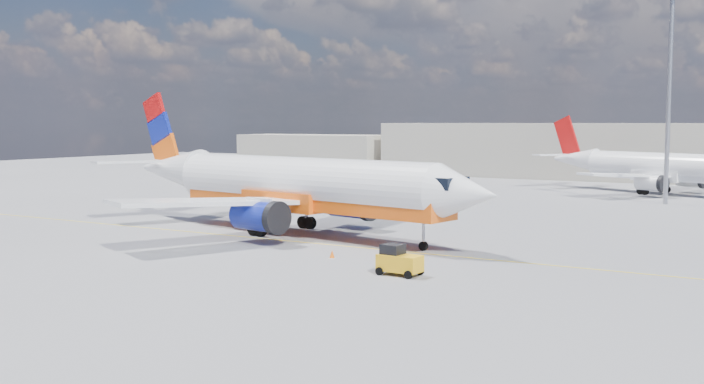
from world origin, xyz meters
The scene contains 9 objects.
ground centered at (0.00, 0.00, 0.00)m, with size 240.00×240.00×0.00m, color slate.
taxi_line centered at (0.00, 3.00, 0.01)m, with size 70.00×0.15×0.01m, color yellow.
terminal_main centered at (5.00, 75.00, 4.00)m, with size 70.00×14.00×8.00m, color #B8B09E.
terminal_annex centered at (-45.00, 72.00, 3.00)m, with size 26.00×10.00×6.00m, color #B8B09E.
main_jet centered at (-4.20, 6.10, 3.60)m, with size 35.76×27.72×10.79m.
second_jet centered at (13.96, 53.20, 3.00)m, with size 29.22×22.00×9.01m.
gse_tug centered at (9.64, -3.96, 0.78)m, with size 2.39×1.57×1.64m.
traffic_cone centered at (3.86, -1.37, 0.25)m, with size 0.36×0.36×0.51m.
floodlight_mast centered at (16.18, 41.86, 12.60)m, with size 1.53×1.53×21.01m.
Camera 1 is at (28.37, -40.95, 8.18)m, focal length 40.00 mm.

